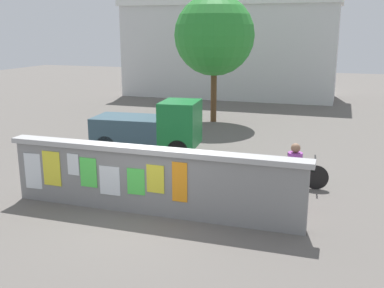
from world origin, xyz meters
name	(u,v)px	position (x,y,z in m)	size (l,w,h in m)	color
ground	(231,138)	(0.00, 8.00, 0.00)	(60.00, 60.00, 0.00)	#605B56
poster_wall	(151,180)	(-0.01, 0.00, 0.81)	(7.21, 0.42, 1.58)	gray
auto_rickshaw_truck	(152,128)	(-2.04, 4.87, 0.90)	(3.72, 1.80, 1.85)	black
motorcycle	(222,173)	(1.17, 2.03, 0.46)	(1.90, 0.56, 0.87)	black
bicycle_near	(141,172)	(-1.05, 1.73, 0.36)	(1.71, 0.44, 0.95)	black
bicycle_far	(296,175)	(3.00, 2.83, 0.36)	(1.71, 0.44, 0.95)	black
person_walking	(294,170)	(3.09, 1.24, 0.99)	(0.36, 0.36, 1.62)	#D83F72
tree_roadside	(214,35)	(-1.56, 10.97, 3.89)	(3.59, 3.59, 5.70)	brown
building_background	(229,48)	(-2.86, 19.27, 3.04)	(13.27, 4.53, 6.04)	silver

